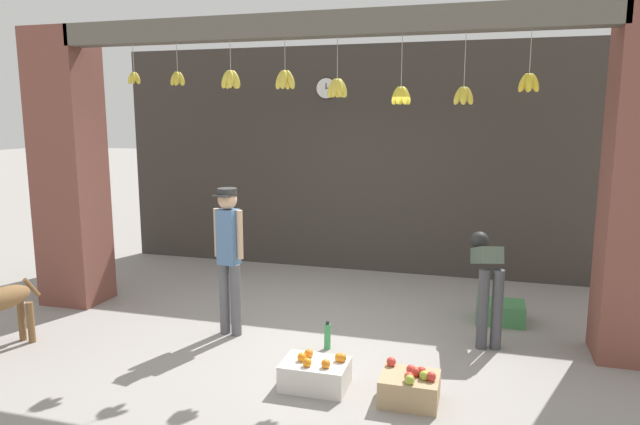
{
  "coord_description": "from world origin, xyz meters",
  "views": [
    {
      "loc": [
        1.7,
        -5.55,
        2.32
      ],
      "look_at": [
        0.0,
        0.41,
        1.27
      ],
      "focal_mm": 32.0,
      "sensor_mm": 36.0,
      "label": 1
    }
  ],
  "objects_px": {
    "fruit_crate_apples": "(410,387)",
    "dog": "(2,304)",
    "water_bottle": "(327,336)",
    "shopkeeper": "(229,250)",
    "worker_stooping": "(487,274)",
    "produce_box_green": "(500,312)",
    "fruit_crate_oranges": "(315,374)",
    "wall_clock": "(326,88)"
  },
  "relations": [
    {
      "from": "shopkeeper",
      "to": "water_bottle",
      "type": "bearing_deg",
      "value": -177.43
    },
    {
      "from": "worker_stooping",
      "to": "water_bottle",
      "type": "height_order",
      "value": "worker_stooping"
    },
    {
      "from": "shopkeeper",
      "to": "worker_stooping",
      "type": "xyz_separation_m",
      "value": [
        2.62,
        0.58,
        -0.21
      ]
    },
    {
      "from": "fruit_crate_apples",
      "to": "water_bottle",
      "type": "relative_size",
      "value": 1.65
    },
    {
      "from": "dog",
      "to": "water_bottle",
      "type": "distance_m",
      "value": 3.25
    },
    {
      "from": "fruit_crate_oranges",
      "to": "worker_stooping",
      "type": "bearing_deg",
      "value": 47.02
    },
    {
      "from": "water_bottle",
      "to": "fruit_crate_oranges",
      "type": "bearing_deg",
      "value": -81.87
    },
    {
      "from": "shopkeeper",
      "to": "wall_clock",
      "type": "relative_size",
      "value": 5.11
    },
    {
      "from": "produce_box_green",
      "to": "shopkeeper",
      "type": "bearing_deg",
      "value": -157.07
    },
    {
      "from": "shopkeeper",
      "to": "water_bottle",
      "type": "height_order",
      "value": "shopkeeper"
    },
    {
      "from": "produce_box_green",
      "to": "water_bottle",
      "type": "relative_size",
      "value": 1.85
    },
    {
      "from": "fruit_crate_apples",
      "to": "water_bottle",
      "type": "xyz_separation_m",
      "value": [
        -0.93,
        0.86,
        0.01
      ]
    },
    {
      "from": "produce_box_green",
      "to": "water_bottle",
      "type": "bearing_deg",
      "value": -142.9
    },
    {
      "from": "dog",
      "to": "wall_clock",
      "type": "height_order",
      "value": "wall_clock"
    },
    {
      "from": "dog",
      "to": "shopkeeper",
      "type": "height_order",
      "value": "shopkeeper"
    },
    {
      "from": "dog",
      "to": "worker_stooping",
      "type": "distance_m",
      "value": 4.88
    },
    {
      "from": "worker_stooping",
      "to": "water_bottle",
      "type": "distance_m",
      "value": 1.76
    },
    {
      "from": "fruit_crate_oranges",
      "to": "fruit_crate_apples",
      "type": "bearing_deg",
      "value": -2.56
    },
    {
      "from": "wall_clock",
      "to": "fruit_crate_oranges",
      "type": "bearing_deg",
      "value": -75.96
    },
    {
      "from": "water_bottle",
      "to": "wall_clock",
      "type": "height_order",
      "value": "wall_clock"
    },
    {
      "from": "dog",
      "to": "fruit_crate_apples",
      "type": "distance_m",
      "value": 4.05
    },
    {
      "from": "worker_stooping",
      "to": "fruit_crate_oranges",
      "type": "distance_m",
      "value": 2.13
    },
    {
      "from": "shopkeeper",
      "to": "worker_stooping",
      "type": "distance_m",
      "value": 2.69
    },
    {
      "from": "dog",
      "to": "produce_box_green",
      "type": "height_order",
      "value": "dog"
    },
    {
      "from": "shopkeeper",
      "to": "fruit_crate_apples",
      "type": "distance_m",
      "value": 2.39
    },
    {
      "from": "dog",
      "to": "worker_stooping",
      "type": "xyz_separation_m",
      "value": [
        4.61,
        1.59,
        0.23
      ]
    },
    {
      "from": "dog",
      "to": "water_bottle",
      "type": "bearing_deg",
      "value": 115.08
    },
    {
      "from": "dog",
      "to": "fruit_crate_oranges",
      "type": "height_order",
      "value": "dog"
    },
    {
      "from": "shopkeeper",
      "to": "water_bottle",
      "type": "xyz_separation_m",
      "value": [
        1.1,
        -0.1,
        -0.79
      ]
    },
    {
      "from": "fruit_crate_apples",
      "to": "dog",
      "type": "bearing_deg",
      "value": -179.22
    },
    {
      "from": "dog",
      "to": "fruit_crate_oranges",
      "type": "distance_m",
      "value": 3.24
    },
    {
      "from": "worker_stooping",
      "to": "wall_clock",
      "type": "bearing_deg",
      "value": 123.89
    },
    {
      "from": "dog",
      "to": "produce_box_green",
      "type": "xyz_separation_m",
      "value": [
        4.79,
        2.19,
        -0.36
      ]
    },
    {
      "from": "fruit_crate_oranges",
      "to": "fruit_crate_apples",
      "type": "height_order",
      "value": "fruit_crate_oranges"
    },
    {
      "from": "worker_stooping",
      "to": "wall_clock",
      "type": "height_order",
      "value": "wall_clock"
    },
    {
      "from": "worker_stooping",
      "to": "produce_box_green",
      "type": "bearing_deg",
      "value": 62.05
    },
    {
      "from": "water_bottle",
      "to": "fruit_crate_apples",
      "type": "bearing_deg",
      "value": -42.57
    },
    {
      "from": "produce_box_green",
      "to": "water_bottle",
      "type": "distance_m",
      "value": 2.12
    },
    {
      "from": "produce_box_green",
      "to": "fruit_crate_oranges",
      "type": "bearing_deg",
      "value": -126.83
    },
    {
      "from": "water_bottle",
      "to": "wall_clock",
      "type": "relative_size",
      "value": 0.93
    },
    {
      "from": "dog",
      "to": "produce_box_green",
      "type": "relative_size",
      "value": 1.55
    },
    {
      "from": "fruit_crate_apples",
      "to": "fruit_crate_oranges",
      "type": "bearing_deg",
      "value": 177.44
    }
  ]
}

